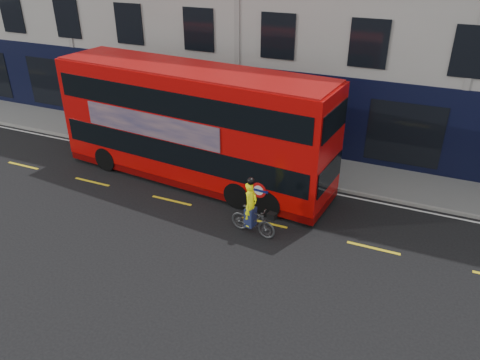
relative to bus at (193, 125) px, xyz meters
The scene contains 7 objects.
ground 4.40m from the bus, 89.38° to the right, with size 120.00×120.00×0.00m, color black.
pavement 3.78m from the bus, 89.22° to the left, with size 60.00×3.00×0.12m, color slate.
kerb 2.81m from the bus, 88.37° to the left, with size 60.00×0.12×0.13m, color gray.
road_edge_line 2.73m from the bus, 87.92° to the left, with size 58.00×0.10×0.01m, color silver.
lane_dashes 3.28m from the bus, 88.94° to the right, with size 58.00×0.12×0.01m, color yellow, non-canonical shape.
bus is the anchor object (origin of this frame).
cyclist 5.20m from the bus, 37.21° to the right, with size 1.85×0.77×2.23m.
Camera 1 is at (9.09, -12.29, 9.49)m, focal length 35.00 mm.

